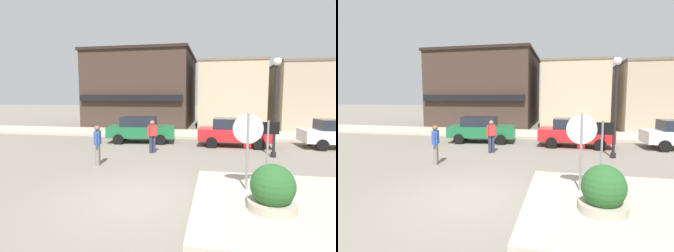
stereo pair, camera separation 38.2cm
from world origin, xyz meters
TOP-DOWN VIEW (x-y plane):
  - ground_plane at (0.00, 0.00)m, footprint 160.00×160.00m
  - sidewalk_corner at (4.73, 0.10)m, footprint 6.40×4.80m
  - kerb_far at (0.00, 12.48)m, footprint 80.00×4.00m
  - stop_sign at (2.94, 0.85)m, footprint 0.82×0.07m
  - one_way_sign at (3.50, 1.04)m, footprint 0.60×0.06m
  - planter at (3.36, -0.45)m, footprint 1.10×1.10m
  - lamp_post at (4.69, 5.88)m, footprint 0.36×0.36m
  - parked_car_nearest at (-2.43, 8.74)m, footprint 4.17×2.23m
  - parked_car_second at (3.09, 8.39)m, footprint 4.07×2.01m
  - pedestrian_crossing_near at (-0.99, 5.82)m, footprint 0.45×0.46m
  - pedestrian_crossing_far at (-2.61, 3.14)m, footprint 0.29×0.56m
  - building_corner_shop at (-4.99, 19.45)m, footprint 9.55×10.47m
  - building_storefront_left_near at (3.33, 18.80)m, footprint 5.64×7.22m
  - building_storefront_left_mid at (9.97, 17.71)m, footprint 6.03×6.62m

SIDE VIEW (x-z plane):
  - ground_plane at x=0.00m, z-range 0.00..0.00m
  - sidewalk_corner at x=4.73m, z-range 0.00..0.15m
  - kerb_far at x=0.00m, z-range 0.00..0.15m
  - planter at x=3.36m, z-range -0.05..1.17m
  - parked_car_nearest at x=-2.43m, z-range 0.03..1.59m
  - parked_car_second at x=3.09m, z-range 0.03..1.59m
  - pedestrian_crossing_near at x=-0.99m, z-range 0.06..1.67m
  - pedestrian_crossing_far at x=-2.61m, z-range 0.06..1.67m
  - one_way_sign at x=3.50m, z-range 0.28..2.38m
  - stop_sign at x=2.94m, z-range 0.37..2.67m
  - building_storefront_left_mid at x=9.97m, z-range 0.00..5.61m
  - lamp_post at x=4.69m, z-range 0.69..5.23m
  - building_storefront_left_near at x=3.33m, z-range 0.00..5.91m
  - building_corner_shop at x=-4.99m, z-range 0.00..6.97m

